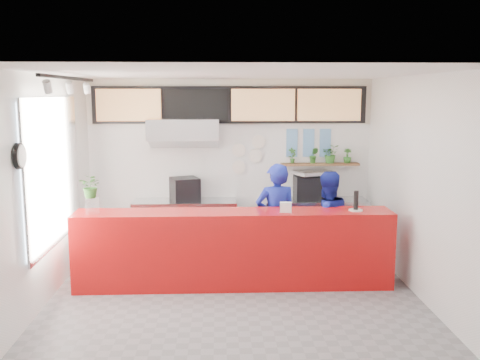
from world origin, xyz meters
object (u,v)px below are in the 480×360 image
(service_counter, at_px, (234,249))
(pepper_mill, at_px, (356,200))
(panini_oven, at_px, (185,189))
(staff_center, at_px, (276,220))
(espresso_machine, at_px, (313,188))
(staff_right, at_px, (326,223))

(service_counter, distance_m, pepper_mill, 1.87)
(panini_oven, bearing_deg, staff_center, -61.80)
(staff_center, height_order, pepper_mill, staff_center)
(panini_oven, distance_m, pepper_mill, 3.13)
(pepper_mill, bearing_deg, panini_oven, 144.32)
(espresso_machine, bearing_deg, staff_center, -121.71)
(service_counter, distance_m, panini_oven, 2.05)
(service_counter, distance_m, staff_right, 1.51)
(staff_right, bearing_deg, staff_center, -14.01)
(service_counter, bearing_deg, staff_right, 18.17)
(panini_oven, distance_m, espresso_machine, 2.25)
(espresso_machine, distance_m, staff_right, 1.37)
(service_counter, bearing_deg, panini_oven, 113.95)
(staff_center, distance_m, staff_right, 0.77)
(panini_oven, relative_size, staff_center, 0.26)
(panini_oven, distance_m, staff_right, 2.61)
(espresso_machine, bearing_deg, staff_right, -92.31)
(panini_oven, xyz_separation_m, espresso_machine, (2.25, 0.00, 0.01))
(espresso_machine, height_order, staff_center, staff_center)
(panini_oven, bearing_deg, staff_right, -50.10)
(service_counter, height_order, staff_center, staff_center)
(staff_center, bearing_deg, service_counter, 28.38)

